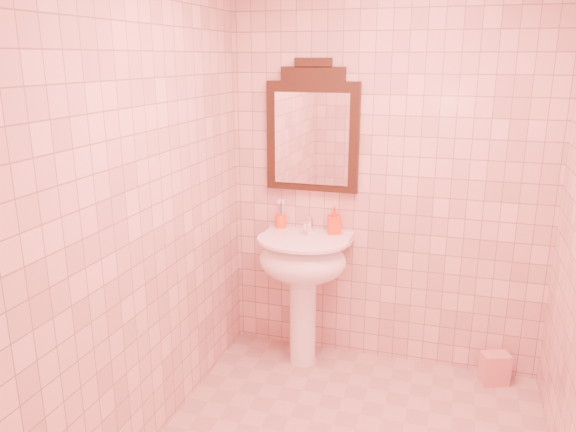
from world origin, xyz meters
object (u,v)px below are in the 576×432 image
(pedestal_sink, at_px, (303,269))
(soap_dispenser, at_px, (334,221))
(mirror, at_px, (312,131))
(towel, at_px, (495,368))
(toothbrush_cup, at_px, (281,221))

(pedestal_sink, distance_m, soap_dispenser, 0.37)
(pedestal_sink, height_order, mirror, mirror)
(pedestal_sink, xyz_separation_m, towel, (1.21, 0.11, -0.56))
(soap_dispenser, xyz_separation_m, towel, (1.04, -0.05, -0.85))
(pedestal_sink, bearing_deg, toothbrush_cup, 138.47)
(toothbrush_cup, bearing_deg, soap_dispenser, -4.06)
(towel, bearing_deg, pedestal_sink, -174.89)
(pedestal_sink, xyz_separation_m, soap_dispenser, (0.16, 0.16, 0.29))
(pedestal_sink, relative_size, mirror, 1.05)
(toothbrush_cup, xyz_separation_m, towel, (1.41, -0.07, -0.81))
(mirror, bearing_deg, toothbrush_cup, -174.41)
(mirror, bearing_deg, pedestal_sink, -90.00)
(toothbrush_cup, bearing_deg, pedestal_sink, -41.53)
(pedestal_sink, relative_size, soap_dispenser, 4.92)
(toothbrush_cup, xyz_separation_m, soap_dispenser, (0.37, -0.03, 0.04))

